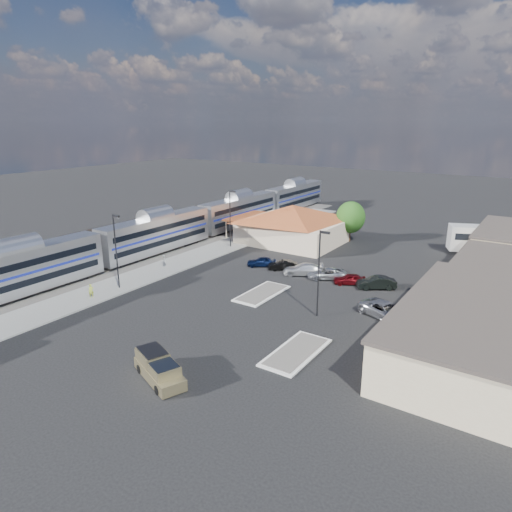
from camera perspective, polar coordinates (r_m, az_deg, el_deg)
The scene contains 24 objects.
ground at distance 53.33m, azimuth -4.04°, elevation -4.54°, with size 280.00×280.00×0.00m, color black.
railbed at distance 72.53m, azimuth -13.36°, elevation 0.86°, with size 16.00×100.00×0.12m, color #4C4944.
platform at distance 65.01m, azimuth -9.19°, elevation -0.70°, with size 5.50×92.00×0.18m, color gray.
passenger_train at distance 69.18m, azimuth -12.28°, elevation 2.58°, with size 3.00×104.00×5.55m.
freight_cars at distance 71.03m, azimuth -18.19°, elevation 1.70°, with size 2.80×46.00×4.00m.
station_depot at distance 74.08m, azimuth 4.50°, elevation 4.05°, with size 18.35×12.24×6.20m.
buildings_east at distance 56.12m, azimuth 29.35°, elevation -3.17°, with size 14.40×51.40×4.80m.
traffic_island_south at distance 52.64m, azimuth 0.75°, elevation -4.67°, with size 3.30×7.50×0.21m.
traffic_island_north at distance 40.18m, azimuth 5.03°, elevation -11.87°, with size 3.30×7.50×0.21m.
lamp_plat_s at distance 54.96m, azimuth -17.09°, elevation 1.25°, with size 1.08×0.25×9.00m.
lamp_plat_n at distance 70.45m, azimuth -3.20°, elevation 5.25°, with size 1.08×0.25×9.00m.
lamp_lot at distance 45.51m, azimuth 7.97°, elevation -1.31°, with size 1.08×0.25×9.00m.
tree_depot at distance 76.01m, azimuth 11.75°, elevation 4.76°, with size 4.71×4.71×6.63m.
pickup_truck at distance 36.78m, azimuth -12.00°, elevation -13.66°, with size 5.89×3.92×1.91m.
suv at distance 48.13m, azimuth 15.90°, elevation -6.55°, with size 2.68×5.81×1.61m, color #A5A6AD.
coach_bus at distance 76.01m, azimuth 27.85°, elevation 1.93°, with size 13.29×7.72×4.24m.
person_a at distance 54.16m, azimuth -19.91°, elevation -4.12°, with size 0.57×0.37×1.56m, color #D0E046.
person_b at distance 62.89m, azimuth -11.47°, elevation -0.58°, with size 0.76×0.59×1.57m, color beige.
parked_car_a at distance 62.23m, azimuth 0.71°, elevation -0.70°, with size 1.59×3.96×1.35m, color #0B183A.
parked_car_b at distance 60.88m, azimuth 3.38°, elevation -1.15°, with size 1.38×3.95×1.30m, color black.
parked_car_c at distance 59.13m, azimuth 5.91°, elevation -1.66°, with size 2.10×5.17×1.50m, color silver.
parked_car_d at distance 58.07m, azimuth 8.84°, elevation -2.18°, with size 2.29×4.97×1.38m, color #9B9DA3.
parked_car_e at distance 56.64m, azimuth 11.63°, elevation -2.85°, with size 1.56×3.88×1.32m, color maroon.
parked_car_f at distance 55.85m, azimuth 14.79°, elevation -3.25°, with size 1.60×4.60×1.51m, color black.
Camera 1 is at (30.67, -39.14, 19.26)m, focal length 32.00 mm.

